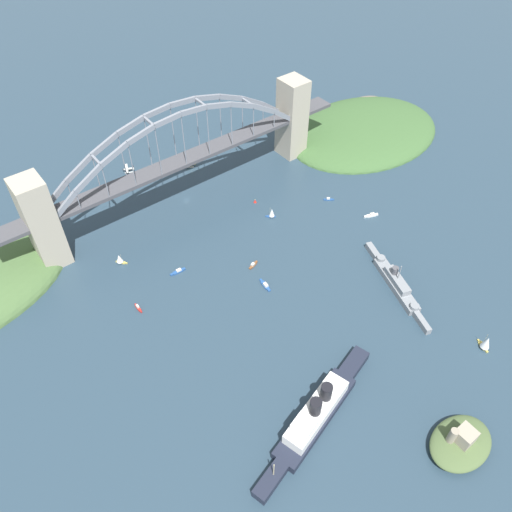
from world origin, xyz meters
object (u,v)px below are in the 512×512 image
object	(u,v)px
small_boat_6	(371,215)
small_boat_3	(329,199)
fort_island_mid_harbor	(461,442)
harbor_arch_bridge	(182,162)
ocean_liner	(316,414)
naval_cruiser	(396,283)
seaplane_taxiing_near_bridge	(128,169)
small_boat_4	(119,259)
channel_marker_buoy	(255,201)
small_boat_0	(178,271)
small_boat_2	(253,265)
small_boat_7	(486,343)
small_boat_1	(138,308)
small_boat_8	(265,285)
small_boat_5	(272,213)
seaplane_second_in_formation	(190,164)

from	to	relation	value
small_boat_6	small_boat_3	bearing A→B (deg)	-70.09
fort_island_mid_harbor	harbor_arch_bridge	bearing A→B (deg)	-89.11
ocean_liner	naval_cruiser	size ratio (longest dim) A/B	1.31
seaplane_taxiing_near_bridge	fort_island_mid_harbor	bearing A→B (deg)	94.11
small_boat_4	harbor_arch_bridge	bearing A→B (deg)	-157.35
seaplane_taxiing_near_bridge	small_boat_3	bearing A→B (deg)	129.54
ocean_liner	channel_marker_buoy	xyz separation A→B (m)	(-75.72, -145.54, -4.58)
fort_island_mid_harbor	seaplane_taxiing_near_bridge	xyz separation A→B (m)	(20.21, -281.28, -2.07)
small_boat_4	small_boat_0	bearing A→B (deg)	129.99
small_boat_2	small_boat_4	xyz separation A→B (m)	(63.24, -52.28, 2.62)
fort_island_mid_harbor	small_boat_7	size ratio (longest dim) A/B	3.14
fort_island_mid_harbor	small_boat_6	xyz separation A→B (m)	(-86.22, -135.34, -3.24)
fort_island_mid_harbor	small_boat_7	xyz separation A→B (m)	(-55.22, -25.06, 0.68)
ocean_liner	small_boat_3	world-z (taller)	ocean_liner
small_boat_2	channel_marker_buoy	bearing A→B (deg)	-128.65
small_boat_1	small_boat_4	world-z (taller)	small_boat_4
small_boat_0	small_boat_1	xyz separation A→B (m)	(32.77, 10.41, 0.19)
small_boat_8	channel_marker_buoy	bearing A→B (deg)	-123.13
small_boat_8	small_boat_7	bearing A→B (deg)	121.64
harbor_arch_bridge	small_boat_6	bearing A→B (deg)	134.43
small_boat_3	small_boat_7	world-z (taller)	small_boat_7
small_boat_3	small_boat_5	bearing A→B (deg)	-13.62
small_boat_1	channel_marker_buoy	distance (m)	115.34
ocean_liner	small_boat_4	world-z (taller)	ocean_liner
small_boat_2	small_boat_0	bearing A→B (deg)	-31.07
small_boat_4	channel_marker_buoy	bearing A→B (deg)	177.38
fort_island_mid_harbor	small_boat_2	size ratio (longest dim) A/B	4.12
small_boat_5	channel_marker_buoy	distance (m)	19.29
seaplane_taxiing_near_bridge	small_boat_5	size ratio (longest dim) A/B	1.38
small_boat_4	small_boat_5	xyz separation A→B (m)	(-100.84, 23.73, 0.29)
small_boat_3	small_boat_0	bearing A→B (deg)	-2.62
small_boat_0	small_boat_5	xyz separation A→B (m)	(-76.81, -4.92, 3.02)
seaplane_taxiing_near_bridge	channel_marker_buoy	size ratio (longest dim) A/B	4.04
small_boat_2	harbor_arch_bridge	bearing A→B (deg)	-91.27
small_boat_7	small_boat_0	bearing A→B (deg)	-55.68
small_boat_2	fort_island_mid_harbor	bearing A→B (deg)	92.05
harbor_arch_bridge	small_boat_8	world-z (taller)	harbor_arch_bridge
small_boat_8	small_boat_4	bearing A→B (deg)	-49.73
small_boat_1	small_boat_4	distance (m)	40.11
small_boat_5	channel_marker_buoy	world-z (taller)	small_boat_5
small_boat_4	channel_marker_buoy	world-z (taller)	small_boat_4
seaplane_second_in_formation	small_boat_8	bearing A→B (deg)	77.13
small_boat_4	channel_marker_buoy	distance (m)	101.48
small_boat_0	small_boat_1	world-z (taller)	small_boat_1
naval_cruiser	small_boat_0	bearing A→B (deg)	-42.73
small_boat_0	small_boat_2	bearing A→B (deg)	148.93
seaplane_taxiing_near_bridge	small_boat_6	bearing A→B (deg)	126.10
seaplane_second_in_formation	small_boat_5	xyz separation A→B (m)	(-12.45, 82.90, 1.82)
harbor_arch_bridge	small_boat_3	xyz separation A→B (m)	(-78.77, 61.26, -31.15)
small_boat_4	small_boat_8	world-z (taller)	small_boat_4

